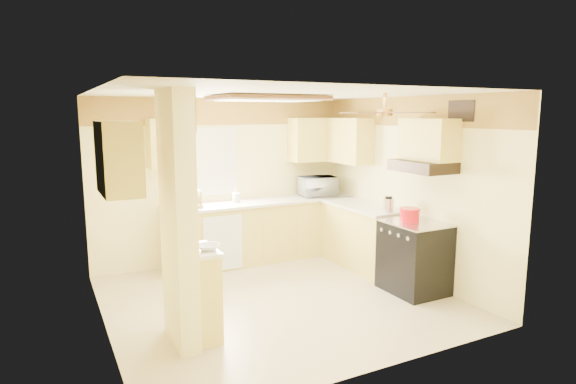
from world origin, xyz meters
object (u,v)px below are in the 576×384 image
dutch_oven (410,215)px  stove (414,257)px  microwave (318,186)px  bowl (208,247)px  kettle (388,205)px

dutch_oven → stove: bearing=-40.4°
stove → microwave: size_ratio=1.60×
bowl → kettle: kettle is taller
stove → bowl: 2.80m
microwave → bowl: bearing=47.0°
bowl → dutch_oven: size_ratio=0.85×
bowl → stove: bearing=1.8°
microwave → bowl: microwave is taller
stove → bowl: bearing=-178.2°
stove → microwave: 2.23m
kettle → dutch_oven: bearing=-96.4°
stove → bowl: (-2.75, -0.08, 0.51)m
dutch_oven → kettle: size_ratio=1.17×
kettle → stove: bearing=-89.5°
bowl → kettle: (2.75, 0.62, 0.08)m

